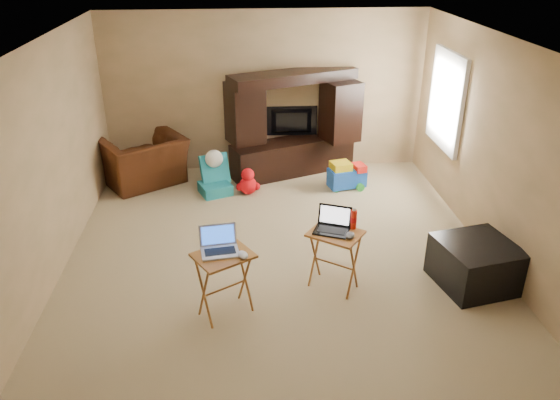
{
  "coord_description": "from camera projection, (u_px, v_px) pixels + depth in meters",
  "views": [
    {
      "loc": [
        -0.44,
        -5.67,
        3.46
      ],
      "look_at": [
        0.0,
        -0.2,
        0.8
      ],
      "focal_mm": 35.0,
      "sensor_mm": 36.0,
      "label": 1
    }
  ],
  "objects": [
    {
      "name": "plush_toy",
      "position": [
        248.0,
        181.0,
        8.04
      ],
      "size": [
        0.37,
        0.31,
        0.41
      ],
      "primitive_type": null,
      "color": "red",
      "rests_on": "floor"
    },
    {
      "name": "floor",
      "position": [
        279.0,
        252.0,
        6.62
      ],
      "size": [
        5.5,
        5.5,
        0.0
      ],
      "primitive_type": "plane",
      "color": "#CEBC8E",
      "rests_on": "ground"
    },
    {
      "name": "laptop_right",
      "position": [
        332.0,
        222.0,
        5.64
      ],
      "size": [
        0.44,
        0.4,
        0.24
      ],
      "primitive_type": "cube",
      "rotation": [
        0.0,
        0.0,
        -0.39
      ],
      "color": "black",
      "rests_on": "tray_table_right"
    },
    {
      "name": "wall_right",
      "position": [
        495.0,
        150.0,
        6.26
      ],
      "size": [
        0.0,
        5.5,
        5.5
      ],
      "primitive_type": "plane",
      "rotation": [
        1.57,
        0.0,
        -1.57
      ],
      "color": "tan",
      "rests_on": "ground"
    },
    {
      "name": "child_rocker",
      "position": [
        215.0,
        176.0,
        8.01
      ],
      "size": [
        0.57,
        0.61,
        0.57
      ],
      "primitive_type": null,
      "rotation": [
        0.0,
        0.0,
        0.37
      ],
      "color": "teal",
      "rests_on": "floor"
    },
    {
      "name": "wall_front",
      "position": [
        311.0,
        306.0,
        3.61
      ],
      "size": [
        5.0,
        0.0,
        5.0
      ],
      "primitive_type": "plane",
      "rotation": [
        -1.57,
        0.0,
        0.0
      ],
      "color": "tan",
      "rests_on": "ground"
    },
    {
      "name": "mouse_right",
      "position": [
        350.0,
        235.0,
        5.57
      ],
      "size": [
        0.13,
        0.16,
        0.06
      ],
      "primitive_type": "ellipsoid",
      "rotation": [
        0.0,
        0.0,
        -0.37
      ],
      "color": "#414146",
      "rests_on": "tray_table_right"
    },
    {
      "name": "wall_left",
      "position": [
        49.0,
        163.0,
        5.9
      ],
      "size": [
        0.0,
        5.5,
        5.5
      ],
      "primitive_type": "plane",
      "rotation": [
        1.57,
        0.0,
        1.57
      ],
      "color": "tan",
      "rests_on": "ground"
    },
    {
      "name": "wall_back",
      "position": [
        265.0,
        92.0,
        8.54
      ],
      "size": [
        5.0,
        0.0,
        5.0
      ],
      "primitive_type": "plane",
      "rotation": [
        1.57,
        0.0,
        0.0
      ],
      "color": "tan",
      "rests_on": "ground"
    },
    {
      "name": "ceiling",
      "position": [
        278.0,
        41.0,
        5.53
      ],
      "size": [
        5.5,
        5.5,
        0.0
      ],
      "primitive_type": "plane",
      "rotation": [
        3.14,
        0.0,
        0.0
      ],
      "color": "silver",
      "rests_on": "ground"
    },
    {
      "name": "tray_table_left",
      "position": [
        225.0,
        284.0,
        5.41
      ],
      "size": [
        0.68,
        0.64,
        0.69
      ],
      "primitive_type": "cube",
      "rotation": [
        0.0,
        0.0,
        0.54
      ],
      "color": "#AA6A29",
      "rests_on": "floor"
    },
    {
      "name": "recliner",
      "position": [
        144.0,
        161.0,
        8.32
      ],
      "size": [
        1.5,
        1.46,
        0.74
      ],
      "primitive_type": "imported",
      "rotation": [
        0.0,
        0.0,
        3.71
      ],
      "color": "#49210F",
      "rests_on": "floor"
    },
    {
      "name": "laptop_left",
      "position": [
        220.0,
        242.0,
        5.23
      ],
      "size": [
        0.4,
        0.34,
        0.24
      ],
      "primitive_type": "cube",
      "rotation": [
        0.0,
        0.0,
        0.14
      ],
      "color": "silver",
      "rests_on": "tray_table_left"
    },
    {
      "name": "window_frame",
      "position": [
        446.0,
        100.0,
        7.58
      ],
      "size": [
        0.06,
        1.14,
        1.34
      ],
      "primitive_type": "cube",
      "color": "white",
      "rests_on": "ground"
    },
    {
      "name": "mouse_left",
      "position": [
        243.0,
        255.0,
        5.2
      ],
      "size": [
        0.14,
        0.16,
        0.06
      ],
      "primitive_type": "ellipsoid",
      "rotation": [
        0.0,
        0.0,
        0.38
      ],
      "color": "white",
      "rests_on": "tray_table_left"
    },
    {
      "name": "television",
      "position": [
        292.0,
        122.0,
        8.7
      ],
      "size": [
        0.83,
        0.13,
        0.48
      ],
      "primitive_type": "imported",
      "rotation": [
        0.0,
        0.0,
        3.12
      ],
      "color": "black",
      "rests_on": "entertainment_center"
    },
    {
      "name": "tray_table_right",
      "position": [
        334.0,
        260.0,
        5.83
      ],
      "size": [
        0.67,
        0.64,
        0.68
      ],
      "primitive_type": "cube",
      "rotation": [
        0.0,
        0.0,
        -0.63
      ],
      "color": "#A95F29",
      "rests_on": "floor"
    },
    {
      "name": "water_bottle",
      "position": [
        354.0,
        219.0,
        5.72
      ],
      "size": [
        0.07,
        0.07,
        0.21
      ],
      "primitive_type": "cylinder",
      "color": "red",
      "rests_on": "tray_table_right"
    },
    {
      "name": "window_pane",
      "position": [
        448.0,
        100.0,
        7.58
      ],
      "size": [
        0.0,
        1.2,
        1.2
      ],
      "primitive_type": "plane",
      "rotation": [
        1.57,
        0.0,
        -1.57
      ],
      "color": "white",
      "rests_on": "ground"
    },
    {
      "name": "push_toy",
      "position": [
        347.0,
        174.0,
        8.24
      ],
      "size": [
        0.64,
        0.52,
        0.42
      ],
      "primitive_type": null,
      "rotation": [
        0.0,
        0.0,
        0.24
      ],
      "color": "blue",
      "rests_on": "floor"
    },
    {
      "name": "ottoman",
      "position": [
        475.0,
        264.0,
        5.92
      ],
      "size": [
        0.92,
        0.92,
        0.5
      ],
      "primitive_type": "cube",
      "rotation": [
        0.0,
        0.0,
        0.21
      ],
      "color": "black",
      "rests_on": "floor"
    },
    {
      "name": "entertainment_center",
      "position": [
        293.0,
        124.0,
        8.51
      ],
      "size": [
        2.04,
        1.19,
        1.63
      ],
      "primitive_type": "cube",
      "rotation": [
        0.0,
        0.0,
        0.37
      ],
      "color": "black",
      "rests_on": "floor"
    }
  ]
}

